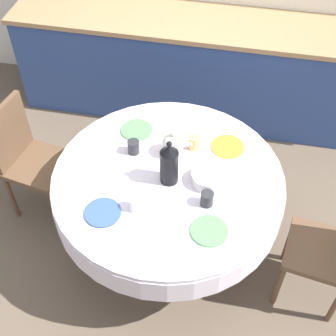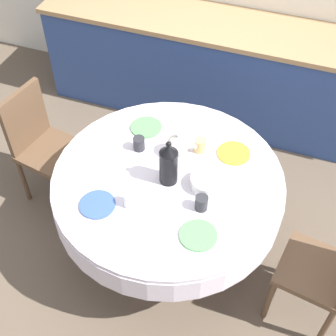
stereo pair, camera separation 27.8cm
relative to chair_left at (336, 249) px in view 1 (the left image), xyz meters
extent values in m
plane|color=brown|center=(-1.04, 0.16, -0.52)|extent=(12.00, 12.00, 0.00)
cube|color=#2D4784|center=(-1.04, 1.71, -0.08)|extent=(3.20, 0.60, 0.87)
cube|color=#A37F56|center=(-1.04, 1.71, 0.37)|extent=(3.24, 0.64, 0.04)
cylinder|color=brown|center=(-1.04, 0.16, -0.50)|extent=(0.44, 0.44, 0.04)
cylinder|color=brown|center=(-1.04, 0.16, -0.23)|extent=(0.11, 0.11, 0.49)
cylinder|color=silver|center=(-1.04, 0.16, 0.10)|extent=(1.43, 1.43, 0.18)
cylinder|color=silver|center=(-1.04, 0.16, 0.20)|extent=(1.42, 1.42, 0.03)
cube|color=brown|center=(-0.08, 0.01, -0.07)|extent=(0.46, 0.46, 0.04)
cylinder|color=brown|center=(-0.28, -0.14, -0.30)|extent=(0.04, 0.04, 0.43)
cylinder|color=brown|center=(-0.22, 0.21, -0.30)|extent=(0.04, 0.04, 0.43)
cylinder|color=brown|center=(0.07, -0.19, -0.30)|extent=(0.04, 0.04, 0.43)
cube|color=brown|center=(-2.01, 0.34, -0.07)|extent=(0.46, 0.46, 0.04)
cube|color=brown|center=(-2.19, 0.37, 0.18)|extent=(0.10, 0.38, 0.46)
cylinder|color=brown|center=(-1.81, 0.48, -0.30)|extent=(0.04, 0.04, 0.43)
cylinder|color=brown|center=(-1.87, 0.13, -0.30)|extent=(0.04, 0.04, 0.43)
cylinder|color=brown|center=(-2.15, 0.54, -0.30)|extent=(0.04, 0.04, 0.43)
cylinder|color=brown|center=(-2.22, 0.19, -0.30)|extent=(0.04, 0.04, 0.43)
cylinder|color=#3856AD|center=(-1.35, -0.18, 0.23)|extent=(0.21, 0.21, 0.01)
cylinder|color=white|center=(-1.18, -0.11, 0.27)|extent=(0.07, 0.07, 0.09)
cylinder|color=#5BA85B|center=(-0.74, -0.18, 0.23)|extent=(0.21, 0.21, 0.01)
cylinder|color=#28282D|center=(-0.78, 0.01, 0.27)|extent=(0.07, 0.07, 0.09)
cylinder|color=#5BA85B|center=(-1.33, 0.53, 0.23)|extent=(0.21, 0.21, 0.01)
cylinder|color=#28282D|center=(-1.30, 0.33, 0.27)|extent=(0.07, 0.07, 0.09)
cylinder|color=yellow|center=(-0.72, 0.49, 0.23)|extent=(0.21, 0.21, 0.01)
cylinder|color=#DBB766|center=(-0.93, 0.45, 0.27)|extent=(0.07, 0.07, 0.09)
cylinder|color=black|center=(-1.03, 0.14, 0.34)|extent=(0.11, 0.11, 0.23)
cone|color=black|center=(-1.03, 0.14, 0.48)|extent=(0.10, 0.10, 0.05)
sphere|color=black|center=(-1.03, 0.14, 0.52)|extent=(0.03, 0.03, 0.03)
cylinder|color=silver|center=(-1.06, 0.37, 0.23)|extent=(0.08, 0.08, 0.01)
sphere|color=silver|center=(-1.06, 0.37, 0.30)|extent=(0.14, 0.14, 0.14)
cylinder|color=silver|center=(-0.97, 0.37, 0.31)|extent=(0.08, 0.03, 0.05)
sphere|color=silver|center=(-1.06, 0.37, 0.39)|extent=(0.03, 0.03, 0.03)
cylinder|color=silver|center=(-0.80, 0.18, 0.25)|extent=(0.20, 0.20, 0.07)
camera|label=1|loc=(-0.67, -1.68, 2.35)|focal=50.00mm
camera|label=2|loc=(-0.40, -1.60, 2.35)|focal=50.00mm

